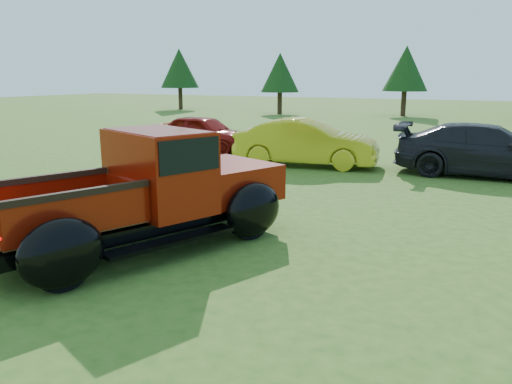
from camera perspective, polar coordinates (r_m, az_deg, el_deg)
ground at (r=8.35m, az=-3.46°, el=-6.73°), size 120.00×120.00×0.00m
tree_far_west at (r=45.03m, az=-8.74°, el=13.79°), size 3.33×3.33×5.20m
tree_west at (r=39.18m, az=2.76°, el=13.46°), size 2.94×2.94×4.60m
tree_mid_left at (r=38.42m, az=16.75°, el=13.35°), size 3.20×3.20×5.00m
pickup_truck at (r=8.73m, az=-10.88°, el=0.28°), size 3.96×5.60×1.95m
show_car_red at (r=19.48m, az=-6.02°, el=6.71°), size 4.10×1.67×1.39m
show_car_yellow at (r=16.22m, az=5.78°, el=5.64°), size 4.75×2.31×1.50m
show_car_grey at (r=15.88m, az=24.98°, el=4.33°), size 5.26×2.32×1.50m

